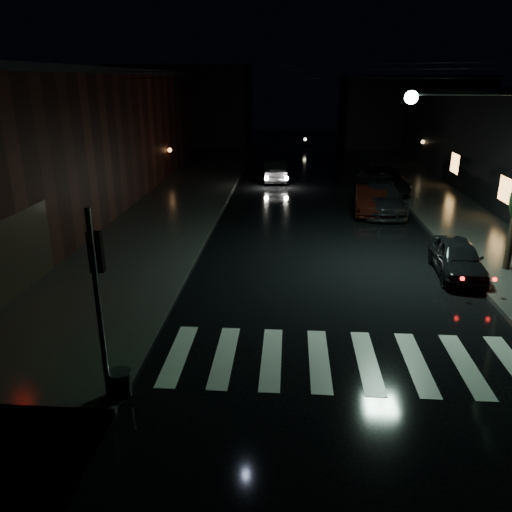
% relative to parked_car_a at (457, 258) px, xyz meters
% --- Properties ---
extents(ground, '(120.00, 120.00, 0.00)m').
position_rel_parked_car_a_xyz_m(ground, '(-7.60, -6.66, -0.65)').
color(ground, black).
rests_on(ground, ground).
extents(sidewalk_left, '(6.00, 44.00, 0.15)m').
position_rel_parked_car_a_xyz_m(sidewalk_left, '(-12.60, 7.34, -0.57)').
color(sidewalk_left, '#282826').
rests_on(sidewalk_left, ground).
extents(sidewalk_right, '(4.00, 44.00, 0.15)m').
position_rel_parked_car_a_xyz_m(sidewalk_right, '(2.40, 7.34, -0.57)').
color(sidewalk_right, '#282826').
rests_on(sidewalk_right, ground).
extents(building_left, '(10.00, 36.00, 7.00)m').
position_rel_parked_car_a_xyz_m(building_left, '(-19.60, 9.34, 2.85)').
color(building_left, black).
rests_on(building_left, ground).
extents(building_far_left, '(14.00, 10.00, 8.00)m').
position_rel_parked_car_a_xyz_m(building_far_left, '(-17.60, 38.34, 3.35)').
color(building_far_left, black).
rests_on(building_far_left, ground).
extents(building_far_right, '(14.00, 10.00, 7.00)m').
position_rel_parked_car_a_xyz_m(building_far_right, '(6.40, 38.34, 2.85)').
color(building_far_right, black).
rests_on(building_far_right, ground).
extents(crosswalk, '(9.00, 3.00, 0.01)m').
position_rel_parked_car_a_xyz_m(crosswalk, '(-4.60, -6.16, -0.64)').
color(crosswalk, beige).
rests_on(crosswalk, ground).
extents(signal_pole_corner, '(0.68, 0.61, 4.20)m').
position_rel_parked_car_a_xyz_m(signal_pole_corner, '(-9.74, -8.12, 0.90)').
color(signal_pole_corner, slate).
rests_on(signal_pole_corner, ground).
extents(utility_pole, '(4.92, 0.44, 8.00)m').
position_rel_parked_car_a_xyz_m(utility_pole, '(1.23, 0.34, 3.95)').
color(utility_pole, black).
rests_on(utility_pole, ground).
extents(parked_car_a, '(1.79, 3.88, 1.29)m').
position_rel_parked_car_a_xyz_m(parked_car_a, '(0.00, 0.00, 0.00)').
color(parked_car_a, black).
rests_on(parked_car_a, ground).
extents(parked_car_b, '(1.94, 4.44, 1.42)m').
position_rel_parked_car_a_xyz_m(parked_car_b, '(-1.80, 8.67, 0.06)').
color(parked_car_b, black).
rests_on(parked_car_b, ground).
extents(parked_car_c, '(2.28, 5.46, 1.58)m').
position_rel_parked_car_a_xyz_m(parked_car_c, '(-1.25, 9.00, 0.14)').
color(parked_car_c, black).
rests_on(parked_car_c, ground).
extents(parked_car_d, '(2.80, 5.67, 1.55)m').
position_rel_parked_car_a_xyz_m(parked_car_d, '(-0.27, 13.47, 0.13)').
color(parked_car_d, black).
rests_on(parked_car_d, ground).
extents(oncoming_car, '(1.85, 4.39, 1.41)m').
position_rel_parked_car_a_xyz_m(oncoming_car, '(-7.10, 17.01, 0.06)').
color(oncoming_car, black).
rests_on(oncoming_car, ground).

